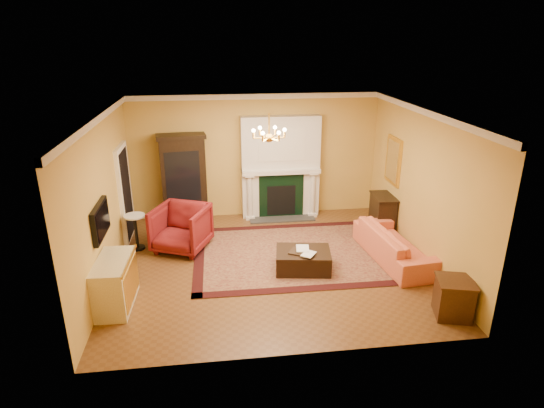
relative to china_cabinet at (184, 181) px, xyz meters
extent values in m
cube|color=brown|center=(1.74, -2.49, -1.04)|extent=(6.00, 5.50, 0.02)
cube|color=silver|center=(1.74, -2.49, 1.98)|extent=(6.00, 5.50, 0.02)
cube|color=gold|center=(1.74, 0.27, 0.47)|extent=(6.00, 0.02, 3.00)
cube|color=gold|center=(1.74, -5.25, 0.47)|extent=(6.00, 0.02, 3.00)
cube|color=gold|center=(-1.27, -2.49, 0.47)|extent=(0.02, 5.50, 3.00)
cube|color=gold|center=(4.75, -2.49, 0.47)|extent=(0.02, 5.50, 3.00)
cube|color=silver|center=(2.34, 0.10, 0.22)|extent=(1.90, 0.32, 2.50)
cube|color=silver|center=(2.34, -0.07, 0.82)|extent=(1.10, 0.01, 0.80)
cube|color=black|center=(2.34, -0.07, -0.48)|extent=(1.10, 0.02, 1.10)
cube|color=black|center=(2.34, -0.08, -0.58)|extent=(0.70, 0.02, 0.75)
cube|color=#333333|center=(2.34, -0.19, -1.01)|extent=(1.60, 0.50, 0.04)
cube|color=silver|center=(2.34, 0.04, 0.15)|extent=(1.90, 0.44, 0.10)
cylinder|color=silver|center=(1.56, -0.08, -0.44)|extent=(0.14, 0.14, 1.18)
cylinder|color=silver|center=(3.12, -0.08, -0.44)|extent=(0.14, 0.14, 1.18)
cube|color=silver|center=(1.74, 0.22, 1.91)|extent=(6.00, 0.08, 0.12)
cube|color=silver|center=(-1.22, -2.49, 1.91)|extent=(0.08, 5.50, 0.12)
cube|color=silver|center=(4.70, -2.49, 1.91)|extent=(0.08, 5.50, 0.12)
cube|color=white|center=(-1.22, -0.79, 0.02)|extent=(0.08, 1.05, 2.10)
cube|color=black|center=(-1.19, -0.79, -0.01)|extent=(0.02, 0.85, 1.95)
cube|color=black|center=(-1.21, -3.09, 0.32)|extent=(0.08, 0.95, 0.58)
cube|color=black|center=(-1.17, -3.09, 0.32)|extent=(0.01, 0.85, 0.48)
cube|color=gold|center=(4.71, -1.09, 0.62)|extent=(0.05, 0.76, 1.05)
cube|color=white|center=(4.68, -1.09, 0.62)|extent=(0.01, 0.62, 0.90)
cylinder|color=gold|center=(1.74, -2.49, 1.77)|extent=(0.03, 0.03, 0.40)
sphere|color=gold|center=(1.74, -2.49, 1.52)|extent=(0.16, 0.16, 0.16)
sphere|color=#FFE5B2|center=(2.02, -2.49, 1.66)|extent=(0.07, 0.07, 0.07)
sphere|color=#FFE5B2|center=(1.88, -2.25, 1.66)|extent=(0.07, 0.07, 0.07)
sphere|color=#FFE5B2|center=(1.60, -2.25, 1.66)|extent=(0.07, 0.07, 0.07)
sphere|color=#FFE5B2|center=(1.46, -2.49, 1.66)|extent=(0.07, 0.07, 0.07)
sphere|color=#FFE5B2|center=(1.60, -2.73, 1.66)|extent=(0.07, 0.07, 0.07)
sphere|color=#FFE5B2|center=(1.88, -2.73, 1.66)|extent=(0.07, 0.07, 0.07)
cube|color=#420E12|center=(2.26, -2.10, -1.02)|extent=(4.06, 3.06, 0.02)
cube|color=black|center=(0.00, 0.00, 0.00)|extent=(1.08, 0.60, 2.05)
imported|color=maroon|center=(-0.02, -1.58, -0.50)|extent=(1.33, 1.29, 1.06)
cylinder|color=black|center=(-0.96, -1.43, -1.00)|extent=(0.30, 0.30, 0.04)
cylinder|color=black|center=(-0.96, -1.43, -0.64)|extent=(0.06, 0.06, 0.69)
cylinder|color=white|center=(-0.96, -1.43, -0.27)|extent=(0.43, 0.43, 0.03)
cube|color=beige|center=(-0.99, -3.60, -0.61)|extent=(0.57, 1.14, 0.84)
imported|color=#E46548|center=(4.28, -2.59, -0.59)|extent=(0.88, 2.27, 0.87)
cube|color=#3C2110|center=(4.46, -4.62, -0.72)|extent=(0.65, 0.65, 0.62)
cube|color=black|center=(4.52, -1.21, -0.61)|extent=(0.47, 0.77, 0.84)
cube|color=black|center=(2.36, -2.80, -0.82)|extent=(1.14, 0.90, 0.39)
cube|color=black|center=(2.29, -2.86, -0.61)|extent=(0.50, 0.47, 0.03)
imported|color=gray|center=(2.22, -2.76, -0.44)|extent=(0.24, 0.07, 0.32)
imported|color=gray|center=(2.32, -2.95, -0.45)|extent=(0.19, 0.14, 0.30)
cylinder|color=tan|center=(1.68, 0.04, 0.25)|extent=(0.11, 0.11, 0.09)
cone|color=#103C18|center=(1.68, 0.04, 0.47)|extent=(0.16, 0.16, 0.34)
cylinder|color=tan|center=(2.89, 0.04, 0.25)|extent=(0.12, 0.12, 0.09)
cone|color=#103C18|center=(2.89, 0.04, 0.48)|extent=(0.17, 0.17, 0.36)
camera|label=1|loc=(0.74, -10.48, 3.28)|focal=30.00mm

